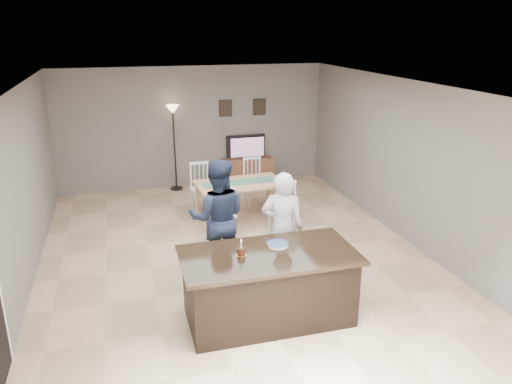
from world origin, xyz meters
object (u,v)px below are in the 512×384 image
object	(u,v)px
kitchen_island	(269,286)
tv_console	(247,171)
floor_lamp	(173,125)
man	(218,218)
television	(247,147)
woman	(282,228)
birthday_cake	(241,251)
dining_table	(240,189)
plate_stack	(278,245)

from	to	relation	value
kitchen_island	tv_console	bearing A→B (deg)	77.84
tv_console	floor_lamp	size ratio (longest dim) A/B	0.63
tv_console	man	distance (m)	4.53
television	woman	bearing A→B (deg)	81.31
man	birthday_cake	bearing A→B (deg)	104.25
kitchen_island	woman	distance (m)	1.07
birthday_cake	dining_table	size ratio (longest dim) A/B	0.11
tv_console	kitchen_island	bearing A→B (deg)	-102.16
television	plate_stack	size ratio (longest dim) A/B	3.44
man	dining_table	xyz separation A→B (m)	(0.81, 1.98, -0.26)
television	birthday_cake	world-z (taller)	television
television	man	world-z (taller)	man
plate_stack	floor_lamp	xyz separation A→B (m)	(-0.63, 5.42, 0.55)
kitchen_island	floor_lamp	size ratio (longest dim) A/B	1.13
kitchen_island	woman	size ratio (longest dim) A/B	1.31
tv_console	man	xyz separation A→B (m)	(-1.55, -4.22, 0.58)
dining_table	tv_console	bearing A→B (deg)	67.57
tv_console	television	world-z (taller)	television
kitchen_island	man	world-z (taller)	man
birthday_cake	floor_lamp	world-z (taller)	floor_lamp
man	kitchen_island	bearing A→B (deg)	118.15
television	man	xyz separation A→B (m)	(-1.55, -4.29, 0.02)
birthday_cake	plate_stack	distance (m)	0.52
tv_console	plate_stack	size ratio (longest dim) A/B	4.52
man	woman	bearing A→B (deg)	164.20
television	dining_table	size ratio (longest dim) A/B	0.48
tv_console	man	bearing A→B (deg)	-110.22
tv_console	television	distance (m)	0.57
birthday_cake	dining_table	xyz separation A→B (m)	(0.80, 3.29, -0.32)
woman	birthday_cake	world-z (taller)	woman
birthday_cake	plate_stack	size ratio (longest dim) A/B	0.77
woman	dining_table	bearing A→B (deg)	-68.39
kitchen_island	dining_table	bearing A→B (deg)	82.13
kitchen_island	television	size ratio (longest dim) A/B	2.35
tv_console	plate_stack	xyz separation A→B (m)	(-1.03, -5.40, 0.62)
plate_stack	floor_lamp	distance (m)	5.49
woman	dining_table	xyz separation A→B (m)	(-0.01, 2.44, -0.20)
woman	birthday_cake	size ratio (longest dim) A/B	7.99
television	dining_table	distance (m)	2.44
tv_console	dining_table	world-z (taller)	dining_table
tv_console	dining_table	distance (m)	2.38
woman	birthday_cake	bearing A→B (deg)	67.58
man	television	bearing A→B (deg)	-96.47
kitchen_island	plate_stack	bearing A→B (deg)	44.56
television	man	size ratio (longest dim) A/B	0.52
birthday_cake	television	bearing A→B (deg)	74.66
floor_lamp	birthday_cake	bearing A→B (deg)	-88.73
kitchen_island	woman	world-z (taller)	woman
kitchen_island	dining_table	world-z (taller)	dining_table
tv_console	plate_stack	world-z (taller)	plate_stack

